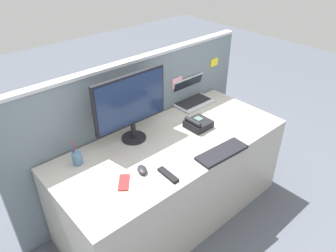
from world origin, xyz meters
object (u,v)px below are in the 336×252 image
(laptop, at_px, (190,96))
(computer_mouse_right_hand, at_px, (142,170))
(desk_phone, at_px, (198,124))
(pen_cup, at_px, (77,158))
(tv_remote, at_px, (168,175))
(cell_phone_red_case, at_px, (124,182))
(desktop_monitor, at_px, (131,103))
(keyboard_main, at_px, (222,152))

(laptop, bearing_deg, computer_mouse_right_hand, -152.47)
(desk_phone, distance_m, pen_cup, 0.96)
(computer_mouse_right_hand, xyz_separation_m, pen_cup, (-0.27, 0.36, 0.03))
(computer_mouse_right_hand, height_order, tv_remote, computer_mouse_right_hand)
(desk_phone, xyz_separation_m, cell_phone_red_case, (-0.81, -0.14, -0.03))
(desktop_monitor, height_order, computer_mouse_right_hand, desktop_monitor)
(desktop_monitor, bearing_deg, tv_remote, -100.28)
(cell_phone_red_case, bearing_deg, tv_remote, 11.27)
(desk_phone, distance_m, tv_remote, 0.63)
(laptop, height_order, tv_remote, laptop)
(laptop, height_order, cell_phone_red_case, laptop)
(keyboard_main, bearing_deg, pen_cup, 148.36)
(desktop_monitor, relative_size, desk_phone, 3.27)
(desktop_monitor, relative_size, tv_remote, 3.50)
(desk_phone, xyz_separation_m, keyboard_main, (-0.12, -0.36, -0.02))
(desk_phone, bearing_deg, laptop, 52.78)
(cell_phone_red_case, bearing_deg, desk_phone, 49.76)
(keyboard_main, bearing_deg, desktop_monitor, 125.14)
(desk_phone, height_order, cell_phone_red_case, desk_phone)
(laptop, distance_m, desk_phone, 0.44)
(desktop_monitor, height_order, laptop, desktop_monitor)
(laptop, distance_m, cell_phone_red_case, 1.18)
(tv_remote, bearing_deg, cell_phone_red_case, 153.70)
(desktop_monitor, xyz_separation_m, laptop, (0.74, 0.13, -0.24))
(laptop, distance_m, computer_mouse_right_hand, 1.04)
(desktop_monitor, height_order, cell_phone_red_case, desktop_monitor)
(desktop_monitor, bearing_deg, pen_cup, 179.76)
(laptop, relative_size, desk_phone, 1.97)
(pen_cup, distance_m, cell_phone_red_case, 0.39)
(desktop_monitor, relative_size, laptop, 1.66)
(laptop, relative_size, cell_phone_red_case, 2.43)
(computer_mouse_right_hand, xyz_separation_m, cell_phone_red_case, (-0.15, -0.01, -0.01))
(desktop_monitor, height_order, pen_cup, desktop_monitor)
(desktop_monitor, xyz_separation_m, keyboard_main, (0.35, -0.57, -0.29))
(pen_cup, relative_size, tv_remote, 1.02)
(pen_cup, bearing_deg, laptop, 5.97)
(cell_phone_red_case, bearing_deg, computer_mouse_right_hand, 42.89)
(keyboard_main, bearing_deg, tv_remote, 173.97)
(keyboard_main, height_order, tv_remote, keyboard_main)
(computer_mouse_right_hand, bearing_deg, laptop, 47.77)
(keyboard_main, height_order, cell_phone_red_case, keyboard_main)
(desktop_monitor, xyz_separation_m, cell_phone_red_case, (-0.34, -0.36, -0.30))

